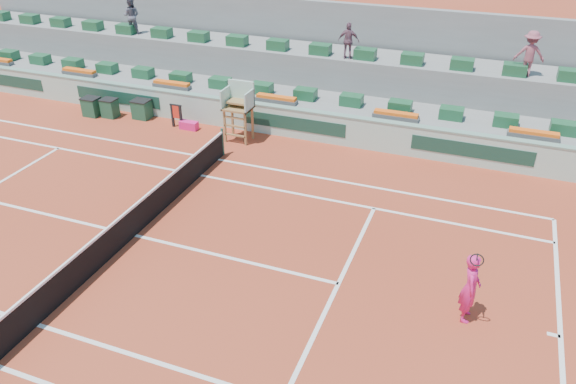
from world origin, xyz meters
name	(u,v)px	position (x,y,z in m)	size (l,w,h in m)	color
ground	(135,236)	(0.00, 0.00, 0.00)	(90.00, 90.00, 0.00)	#98331D
seating_tier_lower	(270,99)	(0.00, 10.70, 0.60)	(36.00, 4.00, 1.20)	gray
seating_tier_upper	(283,74)	(0.00, 12.30, 1.30)	(36.00, 2.40, 2.60)	gray
stadium_back_wall	(295,46)	(0.00, 13.90, 2.20)	(36.00, 0.40, 4.40)	gray
player_bag	(189,125)	(-2.48, 7.64, 0.17)	(0.79, 0.35, 0.35)	#EA1E76
spectator_left	(131,16)	(-7.70, 11.83, 3.45)	(0.83, 0.64, 1.70)	#51515E
spectator_mid	(349,41)	(3.30, 11.48, 3.36)	(0.89, 0.37, 1.52)	#754E5F
spectator_right	(530,54)	(10.42, 11.76, 3.47)	(1.13, 0.65, 1.74)	#914855
court_lines	(135,235)	(0.00, 0.00, 0.01)	(23.89, 11.09, 0.01)	white
tennis_net	(133,221)	(0.00, 0.00, 0.53)	(0.10, 11.97, 1.10)	black
advertising_hoarding	(250,116)	(0.02, 8.50, 0.63)	(36.00, 0.34, 1.26)	#A3CEBB
umpire_chair	(239,104)	(0.00, 7.50, 1.54)	(1.10, 0.90, 2.40)	olive
seat_row_lower	(262,88)	(0.00, 9.80, 1.42)	(32.90, 0.60, 0.44)	#1B522F
seat_row_upper	(278,45)	(0.00, 11.70, 2.82)	(32.90, 0.60, 0.44)	#1B522F
flower_planters	(222,92)	(-1.50, 9.00, 1.33)	(26.80, 0.36, 0.28)	#4E4E4E
drink_cooler_a	(142,109)	(-5.02, 7.99, 0.42)	(0.77, 0.67, 0.84)	#17452D
drink_cooler_b	(110,108)	(-6.43, 7.60, 0.42)	(0.68, 0.58, 0.84)	#17452D
drink_cooler_c	(92,107)	(-7.28, 7.44, 0.42)	(0.74, 0.64, 0.84)	#17452D
towel_rack	(176,114)	(-3.04, 7.64, 0.60)	(0.55, 0.09, 1.03)	black
tennis_player	(470,287)	(9.68, -0.12, 0.94)	(0.49, 0.92, 2.28)	#EA1E76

